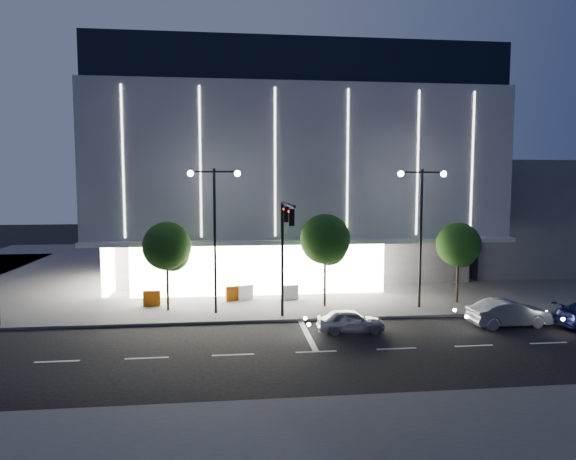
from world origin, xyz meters
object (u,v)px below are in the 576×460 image
(street_lamp_west, at_px, (215,219))
(barrier_c, at_px, (234,293))
(car_lead, at_px, (351,321))
(barrier_d, at_px, (291,292))
(street_lamp_east, at_px, (421,217))
(tree_right, at_px, (459,247))
(car_second, at_px, (509,313))
(barrier_b, at_px, (245,292))
(tree_mid, at_px, (325,242))
(barrier_a, at_px, (152,298))
(tree_left, at_px, (167,249))
(traffic_mast, at_px, (285,238))

(street_lamp_west, bearing_deg, barrier_c, 70.60)
(car_lead, bearing_deg, barrier_d, 19.69)
(street_lamp_east, relative_size, barrier_d, 8.18)
(tree_right, height_order, car_lead, tree_right)
(street_lamp_east, distance_m, car_second, 7.68)
(tree_right, xyz_separation_m, barrier_b, (-14.11, 2.42, -3.23))
(car_second, bearing_deg, tree_mid, 58.18)
(barrier_a, xyz_separation_m, barrier_d, (9.19, 0.77, 0.00))
(tree_left, relative_size, tree_mid, 0.93)
(tree_left, height_order, barrier_d, tree_left)
(barrier_b, height_order, barrier_c, same)
(street_lamp_west, bearing_deg, tree_mid, 8.26)
(street_lamp_west, xyz_separation_m, barrier_c, (1.12, 3.17, -5.31))
(street_lamp_west, bearing_deg, street_lamp_east, 0.00)
(barrier_a, bearing_deg, tree_left, -45.35)
(barrier_b, bearing_deg, tree_left, -178.08)
(barrier_d, bearing_deg, barrier_c, 162.48)
(street_lamp_east, bearing_deg, barrier_d, 159.13)
(traffic_mast, height_order, tree_right, traffic_mast)
(tree_left, relative_size, tree_right, 1.04)
(car_lead, height_order, barrier_b, car_lead)
(barrier_d, bearing_deg, tree_right, -26.20)
(street_lamp_west, relative_size, tree_left, 1.57)
(tree_mid, bearing_deg, barrier_d, 134.96)
(street_lamp_east, xyz_separation_m, barrier_c, (-11.88, 3.17, -5.31))
(tree_mid, xyz_separation_m, barrier_a, (-11.21, 1.26, -3.68))
(street_lamp_west, relative_size, barrier_c, 8.18)
(barrier_a, bearing_deg, car_lead, -29.61)
(traffic_mast, xyz_separation_m, barrier_a, (-8.19, 4.94, -4.38))
(tree_left, bearing_deg, car_lead, -27.99)
(traffic_mast, bearing_deg, tree_right, 17.02)
(street_lamp_east, bearing_deg, street_lamp_west, 180.00)
(tree_mid, xyz_separation_m, barrier_b, (-5.11, 2.42, -3.68))
(barrier_c, bearing_deg, street_lamp_west, -131.54)
(tree_mid, bearing_deg, street_lamp_east, -9.69)
(barrier_c, relative_size, barrier_d, 1.00)
(street_lamp_east, distance_m, car_lead, 8.94)
(street_lamp_east, height_order, car_second, street_lamp_east)
(barrier_a, bearing_deg, car_second, -16.85)
(street_lamp_east, distance_m, tree_left, 16.12)
(traffic_mast, xyz_separation_m, tree_left, (-6.97, 3.68, -0.99))
(car_second, distance_m, barrier_b, 16.65)
(car_lead, relative_size, barrier_c, 3.35)
(barrier_b, bearing_deg, street_lamp_east, -41.60)
(car_lead, bearing_deg, barrier_c, 41.37)
(traffic_mast, relative_size, car_second, 1.54)
(car_second, height_order, barrier_d, car_second)
(tree_mid, bearing_deg, traffic_mast, -129.42)
(tree_left, distance_m, barrier_d, 8.90)
(barrier_d, bearing_deg, tree_mid, -60.81)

